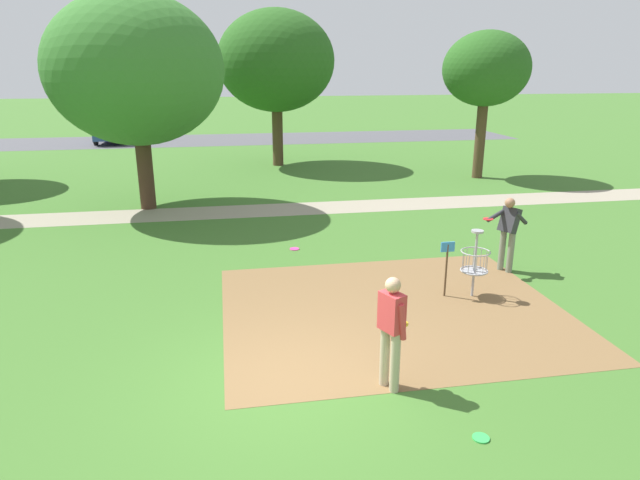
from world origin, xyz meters
TOP-DOWN VIEW (x-y plane):
  - ground_plane at (0.00, 0.00)m, footprint 160.00×160.00m
  - dirt_tee_pad at (2.32, 2.18)m, footprint 6.43×5.41m
  - disc_golf_basket at (4.03, 2.55)m, footprint 0.98×0.58m
  - player_foreground_watching at (5.43, 3.76)m, footprint 1.16×0.50m
  - player_throwing at (1.45, -0.37)m, footprint 0.45×0.49m
  - frisbee_near_basket at (2.25, -1.69)m, footprint 0.21×0.21m
  - frisbee_by_tee at (2.51, 2.57)m, footprint 0.20×0.20m
  - frisbee_mid_grass at (0.93, 6.13)m, footprint 0.24×0.24m
  - tree_near_left at (-3.21, 11.21)m, footprint 5.36×5.36m
  - tree_mid_left at (9.70, 14.19)m, footprint 3.42×3.42m
  - tree_mid_center at (1.83, 18.66)m, footprint 5.23×5.23m
  - parking_lot_strip at (0.00, 28.63)m, footprint 36.00×6.00m
  - parked_car_leftmost at (-7.10, 28.60)m, footprint 2.05×4.24m
  - gravel_path at (0.00, 10.24)m, footprint 40.00×1.64m

SIDE VIEW (x-z plane):
  - ground_plane at x=0.00m, z-range 0.00..0.00m
  - gravel_path at x=0.00m, z-range 0.00..0.00m
  - parking_lot_strip at x=0.00m, z-range 0.00..0.01m
  - dirt_tee_pad at x=2.32m, z-range 0.00..0.01m
  - frisbee_near_basket at x=2.25m, z-range 0.00..0.02m
  - frisbee_by_tee at x=2.51m, z-range 0.00..0.02m
  - frisbee_mid_grass at x=0.93m, z-range 0.00..0.02m
  - disc_golf_basket at x=4.03m, z-range 0.06..1.45m
  - parked_car_leftmost at x=-7.10m, z-range 0.00..1.84m
  - player_throwing at x=1.45m, z-range 0.11..1.82m
  - player_foreground_watching at x=5.43m, z-range 0.13..1.84m
  - tree_mid_left at x=9.70m, z-range 1.40..7.21m
  - tree_near_left at x=-3.21m, z-range 1.02..7.64m
  - tree_mid_center at x=1.83m, z-range 1.21..8.09m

